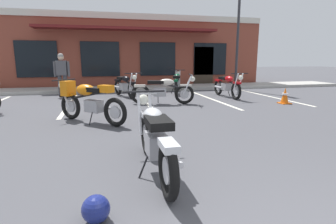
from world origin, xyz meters
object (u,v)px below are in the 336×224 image
at_px(motorcycle_cream_vintage, 177,82).
at_px(person_in_black_shirt, 62,72).
at_px(motorcycle_silver_naked, 227,85).
at_px(motorcycle_blue_standard, 88,100).
at_px(motorcycle_foreground_classic, 155,137).
at_px(motorcycle_black_cruiser, 125,85).
at_px(helmet_on_pavement, 96,209).
at_px(motorcycle_red_sportbike, 163,90).
at_px(traffic_cone, 285,96).
at_px(parking_lot_lamp_post, 240,24).

bearing_deg(motorcycle_cream_vintage, person_in_black_shirt, -179.44).
xyz_separation_m(motorcycle_silver_naked, motorcycle_blue_standard, (-5.01, -3.04, 0.07)).
xyz_separation_m(motorcycle_foreground_classic, motorcycle_black_cruiser, (0.20, 7.17, 0.00)).
relative_size(motorcycle_black_cruiser, motorcycle_cream_vintage, 1.01).
relative_size(person_in_black_shirt, helmet_on_pavement, 6.44).
relative_size(motorcycle_red_sportbike, traffic_cone, 3.93).
distance_m(motorcycle_foreground_classic, motorcycle_red_sportbike, 5.37).
bearing_deg(traffic_cone, motorcycle_foreground_classic, -140.28).
bearing_deg(motorcycle_red_sportbike, person_in_black_shirt, 142.79).
height_order(motorcycle_blue_standard, helmet_on_pavement, motorcycle_blue_standard).
distance_m(helmet_on_pavement, traffic_cone, 8.01).
height_order(motorcycle_foreground_classic, motorcycle_silver_naked, same).
distance_m(motorcycle_cream_vintage, parking_lot_lamp_post, 4.04).
bearing_deg(helmet_on_pavement, motorcycle_foreground_classic, 53.32).
xyz_separation_m(motorcycle_foreground_classic, helmet_on_pavement, (-0.74, -0.99, -0.33)).
height_order(motorcycle_black_cruiser, parking_lot_lamp_post, parking_lot_lamp_post).
distance_m(motorcycle_foreground_classic, helmet_on_pavement, 1.28).
distance_m(motorcycle_silver_naked, traffic_cone, 2.20).
relative_size(motorcycle_foreground_classic, motorcycle_blue_standard, 1.27).
relative_size(motorcycle_silver_naked, traffic_cone, 3.98).
height_order(motorcycle_red_sportbike, motorcycle_black_cruiser, same).
height_order(motorcycle_black_cruiser, motorcycle_cream_vintage, same).
bearing_deg(motorcycle_foreground_classic, parking_lot_lamp_post, 56.24).
distance_m(motorcycle_foreground_classic, motorcycle_blue_standard, 3.29).
distance_m(motorcycle_black_cruiser, helmet_on_pavement, 8.22).
relative_size(motorcycle_foreground_classic, motorcycle_silver_naked, 1.00).
distance_m(motorcycle_blue_standard, traffic_cone, 6.34).
bearing_deg(parking_lot_lamp_post, motorcycle_red_sportbike, -143.94).
distance_m(motorcycle_red_sportbike, helmet_on_pavement, 6.54).
bearing_deg(parking_lot_lamp_post, motorcycle_cream_vintage, -171.17).
bearing_deg(parking_lot_lamp_post, helmet_on_pavement, -124.08).
distance_m(person_in_black_shirt, parking_lot_lamp_post, 8.01).
bearing_deg(motorcycle_silver_naked, motorcycle_red_sportbike, -160.74).
distance_m(motorcycle_blue_standard, motorcycle_cream_vintage, 5.87).
bearing_deg(traffic_cone, motorcycle_black_cruiser, 150.73).
xyz_separation_m(person_in_black_shirt, parking_lot_lamp_post, (7.72, 0.53, 2.08)).
distance_m(motorcycle_silver_naked, helmet_on_pavement, 8.61).
bearing_deg(motorcycle_foreground_classic, motorcycle_red_sportbike, 76.18).
xyz_separation_m(motorcycle_blue_standard, motorcycle_cream_vintage, (3.48, 4.73, -0.07)).
xyz_separation_m(helmet_on_pavement, traffic_cone, (5.97, 5.34, 0.13)).
bearing_deg(traffic_cone, helmet_on_pavement, -138.20).
bearing_deg(motorcycle_foreground_classic, helmet_on_pavement, -126.68).
xyz_separation_m(motorcycle_black_cruiser, motorcycle_cream_vintage, (2.29, 0.70, 0.00)).
distance_m(motorcycle_cream_vintage, traffic_cone, 4.46).
bearing_deg(motorcycle_silver_naked, traffic_cone, -56.56).
height_order(motorcycle_cream_vintage, helmet_on_pavement, motorcycle_cream_vintage).
distance_m(motorcycle_black_cruiser, traffic_cone, 5.78).
distance_m(motorcycle_blue_standard, person_in_black_shirt, 4.84).
height_order(motorcycle_silver_naked, helmet_on_pavement, motorcycle_silver_naked).
bearing_deg(helmet_on_pavement, parking_lot_lamp_post, 55.92).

